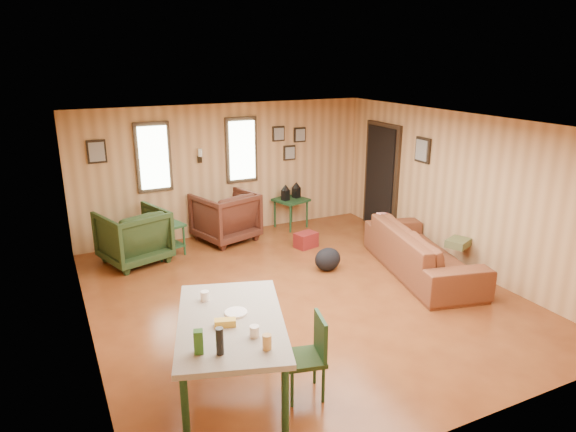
% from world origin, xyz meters
% --- Properties ---
extents(room, '(5.54, 6.04, 2.44)m').
position_xyz_m(room, '(0.17, 0.27, 1.21)').
color(room, brown).
rests_on(room, ground).
extents(sofa, '(1.25, 2.52, 0.95)m').
position_xyz_m(sofa, '(2.03, -0.11, 0.47)').
color(sofa, brown).
rests_on(sofa, ground).
extents(recliner_brown, '(1.18, 1.14, 0.98)m').
position_xyz_m(recliner_brown, '(-0.19, 2.60, 0.49)').
color(recliner_brown, '#462015').
rests_on(recliner_brown, ground).
extents(recliner_green, '(1.16, 1.13, 0.97)m').
position_xyz_m(recliner_green, '(-1.85, 2.26, 0.48)').
color(recliner_green, '#233417').
rests_on(recliner_green, ground).
extents(end_table, '(0.64, 0.61, 0.67)m').
position_xyz_m(end_table, '(-1.32, 2.32, 0.37)').
color(end_table, '#1E4523').
rests_on(end_table, ground).
extents(side_table, '(0.69, 0.69, 0.88)m').
position_xyz_m(side_table, '(1.19, 2.73, 0.60)').
color(side_table, '#1E4523').
rests_on(side_table, ground).
extents(cooler, '(0.42, 0.35, 0.26)m').
position_xyz_m(cooler, '(0.95, 1.63, 0.13)').
color(cooler, maroon).
rests_on(cooler, ground).
extents(backpack, '(0.44, 0.35, 0.36)m').
position_xyz_m(backpack, '(0.78, 0.59, 0.18)').
color(backpack, black).
rests_on(backpack, ground).
extents(sofa_pillows, '(0.94, 1.53, 0.32)m').
position_xyz_m(sofa_pillows, '(2.28, 0.24, 0.49)').
color(sofa_pillows, brown).
rests_on(sofa_pillows, sofa).
extents(dining_table, '(1.43, 1.86, 1.08)m').
position_xyz_m(dining_table, '(-1.62, -1.69, 0.76)').
color(dining_table, gray).
rests_on(dining_table, ground).
extents(dining_chair, '(0.46, 0.46, 0.84)m').
position_xyz_m(dining_chair, '(-0.92, -1.98, 0.47)').
color(dining_chair, '#233417').
rests_on(dining_chair, ground).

